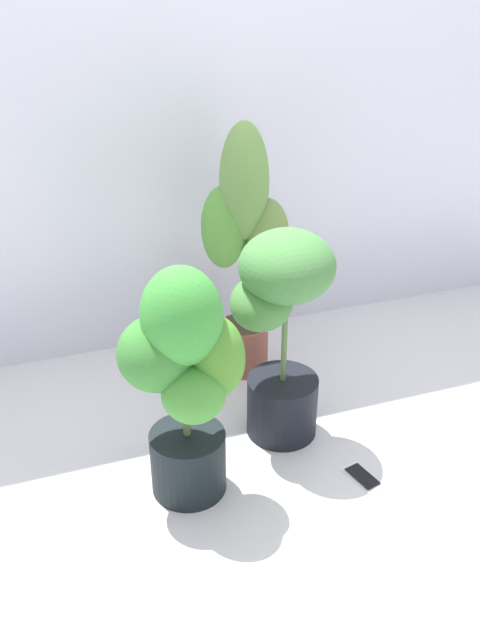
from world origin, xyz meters
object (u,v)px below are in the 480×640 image
Objects in this scene: potted_plant_center at (281,320)px; potted_plant_back_center at (243,240)px; potted_plant_front_left at (184,375)px; cell_phone at (362,477)px.

potted_plant_back_center is at bearing 86.71° from potted_plant_center.
potted_plant_front_left reaches higher than cell_phone.
potted_plant_back_center is 0.74m from potted_plant_front_left.
potted_plant_front_left is (-0.40, -0.61, -0.13)m from potted_plant_back_center.
potted_plant_front_left is at bearing -123.02° from potted_plant_back_center.
potted_plant_front_left is 4.93× the size of cell_phone.
potted_plant_front_left is at bearing -154.40° from potted_plant_center.
cell_phone is (0.54, -0.14, -0.43)m from potted_plant_front_left.
cell_phone is (0.17, -0.32, -0.45)m from potted_plant_center.
potted_plant_center is at bearing -75.30° from cell_phone.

